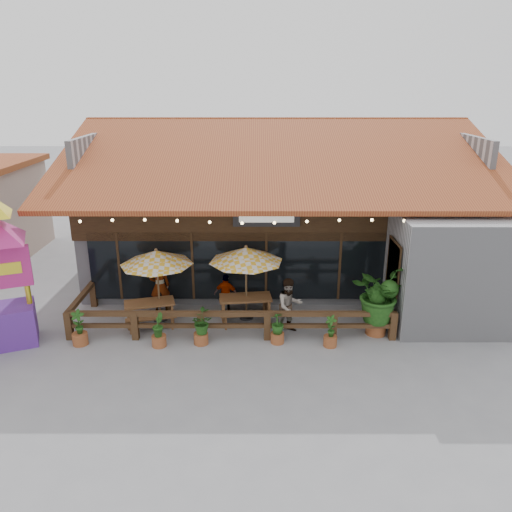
{
  "coord_description": "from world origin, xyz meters",
  "views": [
    {
      "loc": [
        -0.82,
        -14.04,
        7.34
      ],
      "look_at": [
        -0.84,
        1.5,
        1.99
      ],
      "focal_mm": 35.0,
      "sensor_mm": 36.0,
      "label": 1
    }
  ],
  "objects_px": {
    "umbrella_right": "(246,255)",
    "tropical_plant": "(379,294)",
    "umbrella_left": "(156,258)",
    "picnic_table_left": "(150,309)",
    "picnic_table_right": "(245,304)"
  },
  "relations": [
    {
      "from": "umbrella_right",
      "to": "tropical_plant",
      "type": "relative_size",
      "value": 1.24
    },
    {
      "from": "umbrella_left",
      "to": "tropical_plant",
      "type": "bearing_deg",
      "value": -7.92
    },
    {
      "from": "umbrella_right",
      "to": "umbrella_left",
      "type": "bearing_deg",
      "value": -177.64
    },
    {
      "from": "umbrella_right",
      "to": "picnic_table_left",
      "type": "relative_size",
      "value": 1.54
    },
    {
      "from": "umbrella_right",
      "to": "picnic_table_left",
      "type": "distance_m",
      "value": 3.57
    },
    {
      "from": "picnic_table_right",
      "to": "umbrella_right",
      "type": "bearing_deg",
      "value": 70.67
    },
    {
      "from": "umbrella_right",
      "to": "picnic_table_right",
      "type": "bearing_deg",
      "value": -109.33
    },
    {
      "from": "umbrella_left",
      "to": "picnic_table_right",
      "type": "bearing_deg",
      "value": 0.79
    },
    {
      "from": "umbrella_right",
      "to": "picnic_table_left",
      "type": "height_order",
      "value": "umbrella_right"
    },
    {
      "from": "tropical_plant",
      "to": "umbrella_right",
      "type": "bearing_deg",
      "value": 165.14
    },
    {
      "from": "picnic_table_right",
      "to": "tropical_plant",
      "type": "xyz_separation_m",
      "value": [
        4.07,
        -0.99,
        0.78
      ]
    },
    {
      "from": "picnic_table_left",
      "to": "tropical_plant",
      "type": "bearing_deg",
      "value": -5.62
    },
    {
      "from": "umbrella_right",
      "to": "tropical_plant",
      "type": "height_order",
      "value": "umbrella_right"
    },
    {
      "from": "picnic_table_right",
      "to": "tropical_plant",
      "type": "distance_m",
      "value": 4.26
    },
    {
      "from": "umbrella_left",
      "to": "picnic_table_left",
      "type": "bearing_deg",
      "value": -137.33
    }
  ]
}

